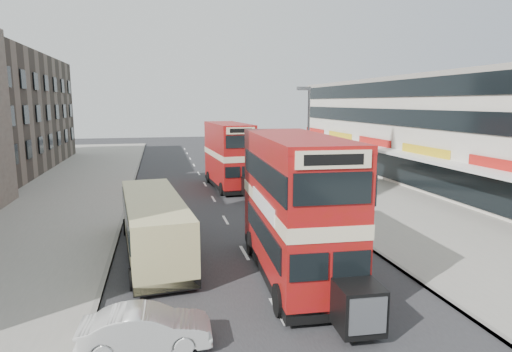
{
  "coord_description": "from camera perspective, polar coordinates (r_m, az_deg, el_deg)",
  "views": [
    {
      "loc": [
        -3.75,
        -11.43,
        7.05
      ],
      "look_at": [
        -0.08,
        5.09,
        4.19
      ],
      "focal_mm": 30.62,
      "sensor_mm": 36.0,
      "label": 1
    }
  ],
  "objects": [
    {
      "name": "ground",
      "position": [
        13.94,
        5.21,
        -20.82
      ],
      "size": [
        160.0,
        160.0,
        0.0
      ],
      "primitive_type": "plane",
      "color": "#28282B",
      "rests_on": "ground"
    },
    {
      "name": "road_surface",
      "position": [
        32.43,
        -5.59,
        -3.0
      ],
      "size": [
        12.0,
        90.0,
        0.01
      ],
      "primitive_type": "cube",
      "color": "#28282B",
      "rests_on": "ground"
    },
    {
      "name": "pavement_right",
      "position": [
        35.84,
        13.82,
        -1.9
      ],
      "size": [
        12.0,
        90.0,
        0.15
      ],
      "primitive_type": "cube",
      "color": "gray",
      "rests_on": "ground"
    },
    {
      "name": "pavement_left",
      "position": [
        33.23,
        -26.64,
        -3.55
      ],
      "size": [
        12.0,
        90.0,
        0.15
      ],
      "primitive_type": "cube",
      "color": "gray",
      "rests_on": "ground"
    },
    {
      "name": "kerb_left",
      "position": [
        32.28,
        -16.42,
        -3.28
      ],
      "size": [
        0.2,
        90.0,
        0.16
      ],
      "primitive_type": "cube",
      "color": "gray",
      "rests_on": "ground"
    },
    {
      "name": "kerb_right",
      "position": [
        33.67,
        4.77,
        -2.39
      ],
      "size": [
        0.2,
        90.0,
        0.16
      ],
      "primitive_type": "cube",
      "color": "gray",
      "rests_on": "ground"
    },
    {
      "name": "commercial_row",
      "position": [
        41.04,
        22.88,
        5.56
      ],
      "size": [
        9.9,
        46.2,
        9.3
      ],
      "color": "beige",
      "rests_on": "ground"
    },
    {
      "name": "street_lamp",
      "position": [
        31.25,
        6.72,
        5.38
      ],
      "size": [
        1.0,
        0.2,
        8.12
      ],
      "color": "slate",
      "rests_on": "ground"
    },
    {
      "name": "bus_main",
      "position": [
        17.58,
        5.14,
        -3.96
      ],
      "size": [
        3.22,
        10.26,
        5.58
      ],
      "rotation": [
        0.0,
        0.0,
        3.09
      ],
      "color": "black",
      "rests_on": "ground"
    },
    {
      "name": "bus_second",
      "position": [
        36.23,
        -3.57,
        2.74
      ],
      "size": [
        3.18,
        9.48,
        5.19
      ],
      "rotation": [
        0.0,
        0.0,
        3.21
      ],
      "color": "black",
      "rests_on": "ground"
    },
    {
      "name": "coach",
      "position": [
        20.83,
        -13.2,
        -6.07
      ],
      "size": [
        3.43,
        9.9,
        2.57
      ],
      "rotation": [
        0.0,
        0.0,
        0.1
      ],
      "color": "black",
      "rests_on": "ground"
    },
    {
      "name": "car_left_front",
      "position": [
        13.68,
        -14.18,
        -18.78
      ],
      "size": [
        3.78,
        1.44,
        1.23
      ],
      "primitive_type": "imported",
      "rotation": [
        0.0,
        0.0,
        1.53
      ],
      "color": "silver",
      "rests_on": "ground"
    },
    {
      "name": "car_right_a",
      "position": [
        28.34,
        5.88,
        -3.63
      ],
      "size": [
        4.26,
        2.18,
        1.18
      ],
      "primitive_type": "imported",
      "rotation": [
        0.0,
        0.0,
        -1.44
      ],
      "color": "maroon",
      "rests_on": "ground"
    },
    {
      "name": "car_right_b",
      "position": [
        34.74,
        2.14,
        -1.1
      ],
      "size": [
        4.55,
        2.53,
        1.2
      ],
      "primitive_type": "imported",
      "rotation": [
        0.0,
        0.0,
        -1.44
      ],
      "color": "#B34E11",
      "rests_on": "ground"
    },
    {
      "name": "car_right_c",
      "position": [
        42.91,
        0.11,
        1.01
      ],
      "size": [
        3.8,
        1.62,
        1.28
      ],
      "primitive_type": "imported",
      "rotation": [
        0.0,
        0.0,
        -1.6
      ],
      "color": "#5FA0BF",
      "rests_on": "ground"
    },
    {
      "name": "pedestrian_near",
      "position": [
        28.47,
        12.37,
        -2.92
      ],
      "size": [
        0.75,
        0.71,
        1.68
      ],
      "primitive_type": "imported",
      "rotation": [
        0.0,
        0.0,
        3.79
      ],
      "color": "gray",
      "rests_on": "pavement_right"
    },
    {
      "name": "pedestrian_far",
      "position": [
        43.26,
        4.26,
        1.5
      ],
      "size": [
        1.03,
        0.62,
        1.65
      ],
      "primitive_type": "imported",
      "rotation": [
        0.0,
        0.0,
        -0.24
      ],
      "color": "gray",
      "rests_on": "pavement_right"
    },
    {
      "name": "cyclist",
      "position": [
        35.7,
        1.81,
        -0.6
      ],
      "size": [
        0.64,
        1.59,
        2.1
      ],
      "rotation": [
        0.0,
        0.0,
        -0.01
      ],
      "color": "gray",
      "rests_on": "ground"
    }
  ]
}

